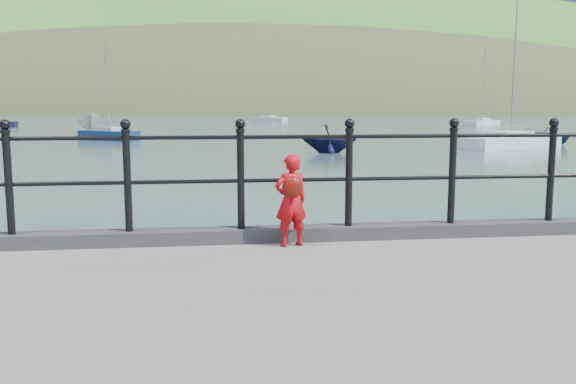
{
  "coord_description": "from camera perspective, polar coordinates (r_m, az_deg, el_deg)",
  "views": [
    {
      "loc": [
        -0.94,
        -6.72,
        2.48
      ],
      "look_at": [
        -0.09,
        -0.2,
        1.55
      ],
      "focal_mm": 38.0,
      "sensor_mm": 36.0,
      "label": 1
    }
  ],
  "objects": [
    {
      "name": "launch_navy",
      "position": [
        32.89,
        3.89,
        5.01
      ],
      "size": [
        3.4,
        3.12,
        1.52
      ],
      "primitive_type": "imported",
      "rotation": [
        0.0,
        0.0,
        1.32
      ],
      "color": "black",
      "rests_on": "ground"
    },
    {
      "name": "launch_white",
      "position": [
        59.96,
        -18.07,
        6.16
      ],
      "size": [
        3.04,
        5.21,
        1.89
      ],
      "primitive_type": "imported",
      "rotation": [
        0.0,
        0.0,
        0.26
      ],
      "color": "beige",
      "rests_on": "ground"
    },
    {
      "name": "railing",
      "position": [
        6.67,
        0.7,
        2.4
      ],
      "size": [
        18.11,
        0.11,
        1.2
      ],
      "color": "black",
      "rests_on": "kerb"
    },
    {
      "name": "sailboat_deep",
      "position": [
        101.42,
        -1.91,
        6.81
      ],
      "size": [
        6.35,
        5.56,
        9.61
      ],
      "rotation": [
        0.0,
        0.0,
        -0.66
      ],
      "color": "silver",
      "rests_on": "ground"
    },
    {
      "name": "sailboat_port",
      "position": [
        46.73,
        -16.42,
        5.07
      ],
      "size": [
        4.77,
        4.13,
        7.16
      ],
      "rotation": [
        0.0,
        0.0,
        -0.65
      ],
      "color": "navy",
      "rests_on": "ground"
    },
    {
      "name": "ground",
      "position": [
        7.22,
        0.5,
        -12.03
      ],
      "size": [
        600.0,
        600.0,
        0.0
      ],
      "primitive_type": "plane",
      "color": "#2D4251",
      "rests_on": "ground"
    },
    {
      "name": "kerb",
      "position": [
        6.78,
        0.69,
        -3.9
      ],
      "size": [
        60.0,
        0.3,
        0.15
      ],
      "primitive_type": "cube",
      "color": "#28282B",
      "rests_on": "quay"
    },
    {
      "name": "child",
      "position": [
        6.42,
        0.27,
        -0.73
      ],
      "size": [
        0.4,
        0.34,
        0.98
      ],
      "rotation": [
        0.0,
        0.0,
        3.39
      ],
      "color": "red",
      "rests_on": "quay"
    },
    {
      "name": "sailboat_far",
      "position": [
        82.44,
        17.66,
        6.16
      ],
      "size": [
        6.72,
        6.21,
        10.17
      ],
      "rotation": [
        0.0,
        0.0,
        0.72
      ],
      "color": "silver",
      "rests_on": "ground"
    },
    {
      "name": "sailboat_near",
      "position": [
        38.84,
        20.09,
        4.38
      ],
      "size": [
        7.54,
        5.26,
        10.04
      ],
      "rotation": [
        0.0,
        0.0,
        0.48
      ],
      "color": "white",
      "rests_on": "ground"
    },
    {
      "name": "far_shore",
      "position": [
        250.51,
        1.59,
        2.28
      ],
      "size": [
        830.0,
        200.0,
        156.0
      ],
      "color": "#333A21",
      "rests_on": "ground"
    },
    {
      "name": "launch_blue",
      "position": [
        44.34,
        22.43,
        4.93
      ],
      "size": [
        4.99,
        6.11,
        1.11
      ],
      "primitive_type": "imported",
      "rotation": [
        0.0,
        0.0,
        0.24
      ],
      "color": "navy",
      "rests_on": "ground"
    }
  ]
}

